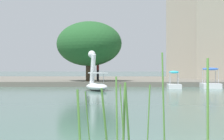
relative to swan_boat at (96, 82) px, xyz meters
name	(u,v)px	position (x,y,z in m)	size (l,w,h in m)	color
shore_bank_far	(122,80)	(2.08, 16.23, -0.38)	(156.96, 23.42, 0.39)	#6B665B
swan_boat	(96,82)	(0.00, 0.00, 0.00)	(2.04, 2.80, 2.65)	white
pedal_boat_cyan	(174,83)	(5.53, 2.49, -0.19)	(1.03, 1.82, 1.28)	white
pedal_boat_blue	(210,81)	(8.31, 2.98, -0.08)	(1.48, 2.11, 1.51)	white
tree_broadleaf_behind_dock	(89,44)	(-0.97, 6.35, 2.97)	(7.72, 7.59, 5.04)	#423323
person_on_path	(98,70)	(-0.29, 7.86, 0.75)	(0.24, 0.22, 1.79)	black
reed_clump_foreground	(140,119)	(1.60, -16.59, 0.04)	(2.34, 1.09, 1.59)	#4C7F33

